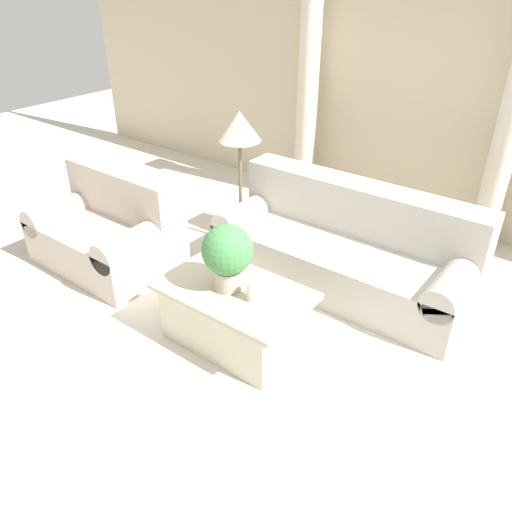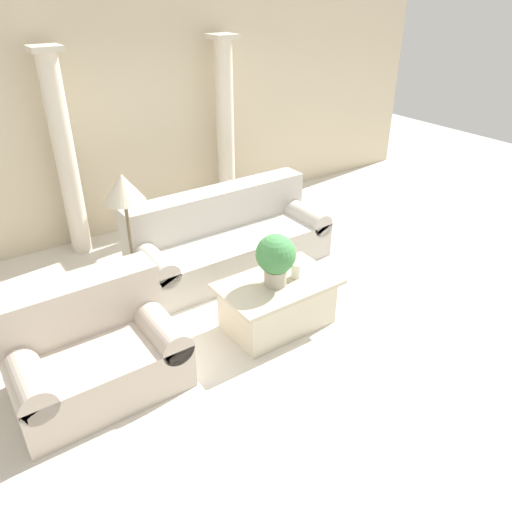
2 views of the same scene
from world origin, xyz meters
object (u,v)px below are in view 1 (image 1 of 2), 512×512
loveseat (110,229)px  potted_plant (227,254)px  floor_lamp (240,132)px  sofa_long (345,248)px  coffee_table (235,315)px

loveseat → potted_plant: potted_plant is taller
potted_plant → floor_lamp: 1.63m
sofa_long → coffee_table: bearing=-100.7°
potted_plant → floor_lamp: (-0.91, 1.28, 0.42)m
loveseat → coffee_table: bearing=-7.1°
loveseat → potted_plant: (1.72, -0.23, 0.44)m
coffee_table → floor_lamp: 1.86m
coffee_table → loveseat: bearing=172.9°
potted_plant → sofa_long: bearing=77.7°
sofa_long → potted_plant: potted_plant is taller
coffee_table → potted_plant: bearing=-163.7°
sofa_long → floor_lamp: (-1.20, -0.03, 0.86)m
coffee_table → floor_lamp: size_ratio=0.81×
floor_lamp → potted_plant: bearing=-54.5°
loveseat → potted_plant: size_ratio=2.63×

